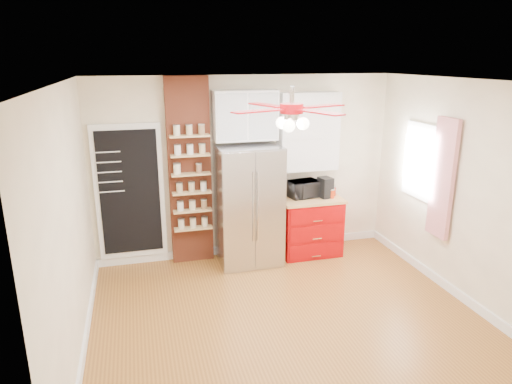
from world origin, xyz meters
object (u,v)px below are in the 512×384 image
object	(u,v)px
fridge	(249,205)
coffee_maker	(325,187)
toaster_oven	(303,189)
ceiling_fan	(292,109)
canister_left	(331,194)
pantry_jar_oats	(177,169)
red_cabinet	(309,225)

from	to	relation	value
fridge	coffee_maker	bearing A→B (deg)	0.50
fridge	toaster_oven	world-z (taller)	fridge
fridge	toaster_oven	distance (m)	0.90
coffee_maker	fridge	bearing A→B (deg)	168.47
toaster_oven	coffee_maker	xyz separation A→B (m)	(0.31, -0.10, 0.03)
fridge	ceiling_fan	size ratio (longest dim) A/B	1.25
canister_left	coffee_maker	bearing A→B (deg)	146.64
fridge	ceiling_fan	xyz separation A→B (m)	(0.05, -1.63, 1.55)
toaster_oven	coffee_maker	world-z (taller)	coffee_maker
toaster_oven	fridge	bearing A→B (deg)	176.25
canister_left	pantry_jar_oats	size ratio (longest dim) A/B	0.90
fridge	canister_left	world-z (taller)	fridge
toaster_oven	pantry_jar_oats	world-z (taller)	pantry_jar_oats
toaster_oven	coffee_maker	size ratio (longest dim) A/B	1.49
canister_left	ceiling_fan	bearing A→B (deg)	-127.50
coffee_maker	canister_left	distance (m)	0.13
coffee_maker	canister_left	bearing A→B (deg)	-45.38
fridge	canister_left	xyz separation A→B (m)	(1.27, -0.04, 0.09)
ceiling_fan	red_cabinet	bearing A→B (deg)	61.29
red_cabinet	ceiling_fan	distance (m)	2.75
fridge	coffee_maker	distance (m)	1.20
red_cabinet	canister_left	distance (m)	0.60
toaster_oven	pantry_jar_oats	distance (m)	1.91
ceiling_fan	canister_left	xyz separation A→B (m)	(1.22, 1.59, -1.46)
red_cabinet	canister_left	bearing A→B (deg)	-17.01
red_cabinet	ceiling_fan	world-z (taller)	ceiling_fan
toaster_oven	canister_left	world-z (taller)	toaster_oven
ceiling_fan	pantry_jar_oats	world-z (taller)	ceiling_fan
fridge	canister_left	size ratio (longest dim) A/B	13.82
ceiling_fan	pantry_jar_oats	distance (m)	2.29
toaster_oven	red_cabinet	bearing A→B (deg)	-44.15
coffee_maker	pantry_jar_oats	world-z (taller)	pantry_jar_oats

